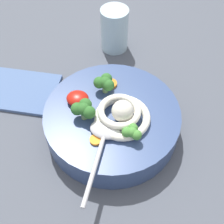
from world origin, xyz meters
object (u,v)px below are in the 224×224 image
Objects in this scene: noodle_pile at (122,114)px; soup_spoon at (104,135)px; soup_bowl at (112,121)px; folded_napkin at (17,90)px; drinking_glass at (114,29)px.

soup_spoon is (2.30, 4.80, -0.66)cm from noodle_pile.
folded_napkin is at bearing -14.90° from soup_bowl.
noodle_pile is 27.44cm from folded_napkin.
soup_bowl is 7.08cm from soup_spoon.
soup_bowl is 1.55× the size of soup_spoon.
noodle_pile is at bearing 103.40° from drinking_glass.
folded_napkin is (23.17, -12.31, -6.21)cm from soup_spoon.
folded_napkin is (25.47, -7.52, -6.88)cm from noodle_pile.
drinking_glass is at bearing -76.60° from noodle_pile.
noodle_pile is 5.36cm from soup_spoon.
drinking_glass is at bearing -170.36° from soup_spoon.
soup_bowl is at bearing 165.10° from folded_napkin.
soup_spoon is at bearing 97.43° from drinking_glass.
soup_bowl is 2.44× the size of drinking_glass.
noodle_pile is 27.98cm from drinking_glass.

